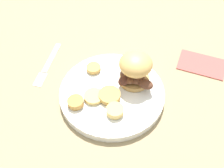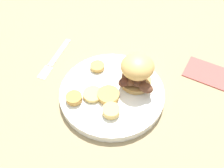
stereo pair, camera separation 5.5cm
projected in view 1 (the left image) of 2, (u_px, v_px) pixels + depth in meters
ground_plane at (112, 96)px, 0.68m from camera, size 4.00×4.00×0.00m
dinner_plate at (112, 93)px, 0.67m from camera, size 0.27×0.27×0.02m
sandwich at (134, 70)px, 0.64m from camera, size 0.10×0.09×0.09m
potato_round_0 at (94, 96)px, 0.64m from camera, size 0.05×0.05×0.01m
potato_round_1 at (93, 68)px, 0.70m from camera, size 0.04×0.04×0.01m
potato_round_2 at (115, 111)px, 0.61m from camera, size 0.04×0.04×0.02m
potato_round_3 at (108, 95)px, 0.64m from camera, size 0.05×0.05×0.01m
potato_round_4 at (76, 102)px, 0.62m from camera, size 0.04×0.04×0.02m
fork at (48, 64)px, 0.75m from camera, size 0.03×0.17×0.00m
napkin at (202, 64)px, 0.74m from camera, size 0.14×0.09×0.01m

